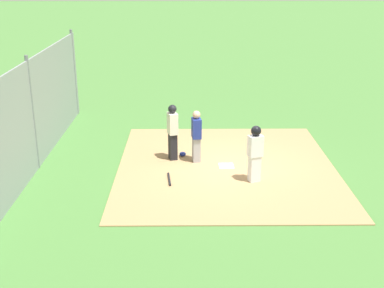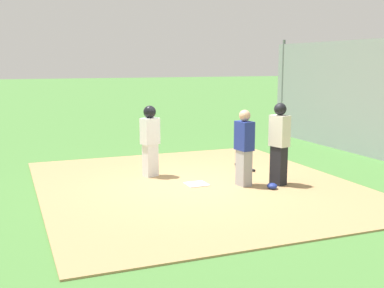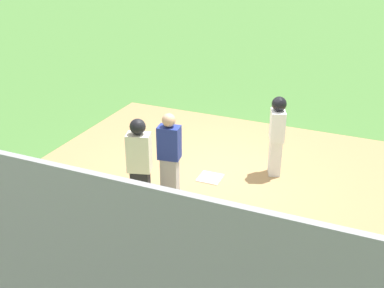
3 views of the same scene
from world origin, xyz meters
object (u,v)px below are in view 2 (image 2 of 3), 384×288
object	(u,v)px
home_plate	(197,184)
catcher_mask	(272,186)
catcher	(244,147)
runner	(150,137)
parked_car_silver	(356,112)
umpire	(279,142)
baseball_bat	(245,167)

from	to	relation	value
home_plate	catcher_mask	world-z (taller)	catcher_mask
catcher	runner	world-z (taller)	runner
catcher_mask	parked_car_silver	distance (m)	10.73
umpire	parked_car_silver	size ratio (longest dim) A/B	0.39
catcher	parked_car_silver	world-z (taller)	catcher
catcher_mask	baseball_bat	bearing A→B (deg)	-10.79
umpire	baseball_bat	distance (m)	1.86
baseball_bat	catcher	bearing A→B (deg)	-33.95
home_plate	umpire	distance (m)	1.94
catcher_mask	parked_car_silver	bearing A→B (deg)	-48.50
runner	baseball_bat	bearing A→B (deg)	67.98
baseball_bat	parked_car_silver	xyz separation A→B (m)	(5.20, -7.66, 0.55)
catcher	umpire	distance (m)	0.75
umpire	baseball_bat	size ratio (longest dim) A/B	2.08
parked_car_silver	runner	bearing A→B (deg)	109.10
home_plate	catcher	bearing A→B (deg)	-115.95
catcher	baseball_bat	size ratio (longest dim) A/B	1.91
catcher	baseball_bat	bearing A→B (deg)	-126.52
home_plate	catcher_mask	xyz separation A→B (m)	(-0.88, -1.31, 0.05)
runner	umpire	bearing A→B (deg)	33.04
catcher	catcher_mask	world-z (taller)	catcher
home_plate	umpire	world-z (taller)	umpire
catcher	baseball_bat	world-z (taller)	catcher
runner	parked_car_silver	world-z (taller)	runner
umpire	home_plate	bearing A→B (deg)	-37.85
catcher	baseball_bat	distance (m)	1.83
home_plate	catcher	distance (m)	1.28
home_plate	baseball_bat	size ratio (longest dim) A/B	0.53
runner	parked_car_silver	size ratio (longest dim) A/B	0.36
parked_car_silver	umpire	bearing A→B (deg)	123.49
catcher	catcher_mask	size ratio (longest dim) A/B	6.63
parked_car_silver	catcher	bearing A→B (deg)	120.19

